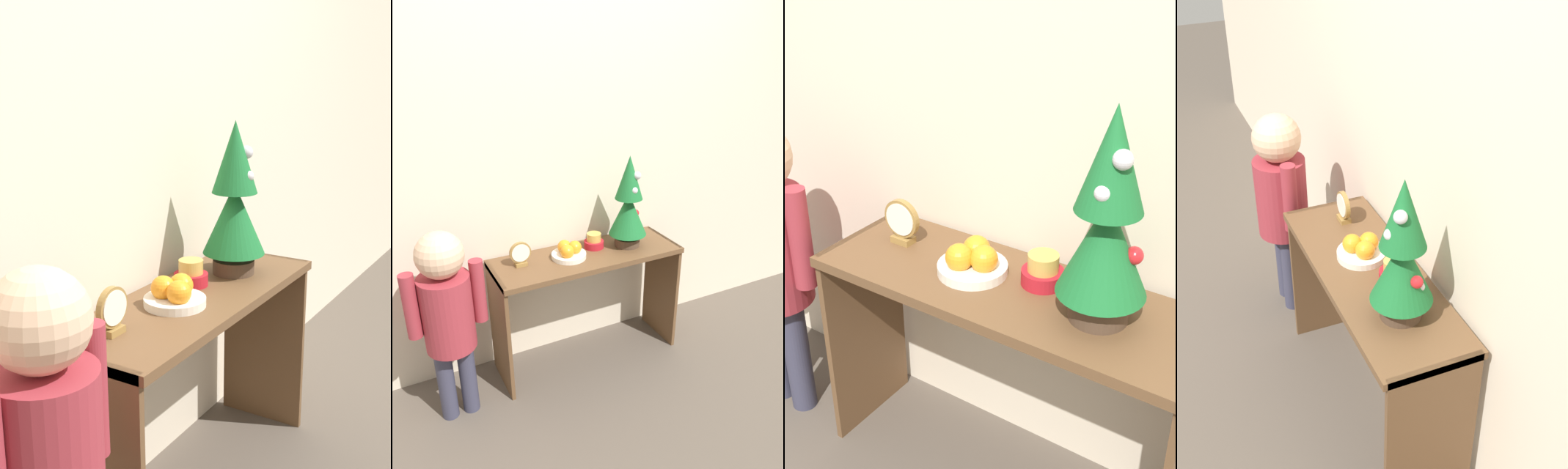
% 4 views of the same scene
% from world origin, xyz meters
% --- Properties ---
extents(ground_plane, '(12.00, 12.00, 0.00)m').
position_xyz_m(ground_plane, '(0.00, 0.00, 0.00)').
color(ground_plane, brown).
extents(back_wall, '(7.00, 0.05, 2.50)m').
position_xyz_m(back_wall, '(0.00, 0.41, 1.25)').
color(back_wall, beige).
rests_on(back_wall, ground_plane).
extents(console_table, '(1.07, 0.37, 0.69)m').
position_xyz_m(console_table, '(0.00, 0.18, 0.53)').
color(console_table, brown).
rests_on(console_table, ground_plane).
extents(mini_tree, '(0.22, 0.22, 0.53)m').
position_xyz_m(mini_tree, '(0.26, 0.18, 0.94)').
color(mini_tree, '#4C3828').
rests_on(mini_tree, console_table).
extents(fruit_bowl, '(0.19, 0.19, 0.09)m').
position_xyz_m(fruit_bowl, '(-0.11, 0.19, 0.73)').
color(fruit_bowl, silver).
rests_on(fruit_bowl, console_table).
extents(singing_bowl, '(0.11, 0.11, 0.09)m').
position_xyz_m(singing_bowl, '(0.08, 0.24, 0.73)').
color(singing_bowl, '#AD1923').
rests_on(singing_bowl, console_table).
extents(desk_clock, '(0.12, 0.04, 0.14)m').
position_xyz_m(desk_clock, '(-0.37, 0.22, 0.76)').
color(desk_clock, olive).
rests_on(desk_clock, console_table).
extents(child_figure, '(0.38, 0.24, 1.02)m').
position_xyz_m(child_figure, '(-0.80, 0.06, 0.64)').
color(child_figure, '#38384C').
rests_on(child_figure, ground_plane).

